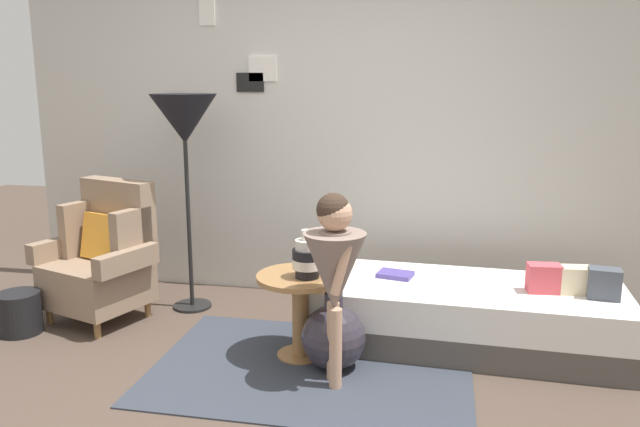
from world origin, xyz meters
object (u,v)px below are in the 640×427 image
vase_striped (307,258)px  person_child (335,265)px  book_on_daybed (395,274)px  side_table (300,299)px  magazine_basket (19,313)px  daybed (467,315)px  armchair (104,258)px  floor_lamp (184,124)px  demijohn_near (334,337)px

vase_striped → person_child: size_ratio=0.27×
vase_striped → book_on_daybed: bearing=45.8°
side_table → magazine_basket: side_table is taller
daybed → vase_striped: (-0.95, -0.41, 0.44)m
armchair → floor_lamp: size_ratio=0.62×
demijohn_near → floor_lamp: bearing=147.0°
side_table → book_on_daybed: side_table is taller
demijohn_near → magazine_basket: 2.15m
armchair → demijohn_near: 1.81m
daybed → demijohn_near: bearing=-147.7°
book_on_daybed → vase_striped: bearing=-134.2°
side_table → armchair: bearing=166.2°
armchair → person_child: bearing=-21.1°
vase_striped → person_child: (0.21, -0.27, 0.05)m
armchair → vase_striped: 1.62m
armchair → side_table: 1.55m
vase_striped → book_on_daybed: 0.72m
armchair → book_on_daybed: size_ratio=4.41×
floor_lamp → side_table: bearing=-34.4°
side_table → floor_lamp: 1.54m
side_table → vase_striped: vase_striped is taller
armchair → demijohn_near: (1.72, -0.48, -0.25)m
book_on_daybed → demijohn_near: size_ratio=0.47×
armchair → magazine_basket: armchair is taller
floor_lamp → magazine_basket: (-0.94, -0.68, -1.21)m
vase_striped → magazine_basket: vase_striped is taller
side_table → person_child: 0.52m
floor_lamp → book_on_daybed: (1.51, -0.22, -0.94)m
magazine_basket → vase_striped: bearing=-0.8°
vase_striped → floor_lamp: bearing=145.6°
armchair → demijohn_near: armchair is taller
person_child → magazine_basket: bearing=172.1°
daybed → vase_striped: bearing=-156.3°
daybed → magazine_basket: size_ratio=6.91×
side_table → book_on_daybed: 0.70m
person_child → daybed: bearing=43.1°
floor_lamp → demijohn_near: (1.21, -0.78, -1.16)m
armchair → demijohn_near: bearing=-15.6°
floor_lamp → magazine_basket: 1.68m
side_table → demijohn_near: 0.31m
vase_striped → book_on_daybed: size_ratio=1.31×
person_child → magazine_basket: (-2.18, 0.30, -0.55)m
magazine_basket → demijohn_near: bearing=-2.8°
floor_lamp → magazine_basket: bearing=-144.0°
vase_striped → magazine_basket: size_ratio=1.03×
vase_striped → book_on_daybed: (0.48, 0.49, -0.23)m
daybed → demijohn_near: (-0.77, -0.49, -0.01)m
armchair → daybed: (2.50, 0.01, -0.24)m
book_on_daybed → floor_lamp: bearing=171.9°
floor_lamp → person_child: size_ratio=1.44×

